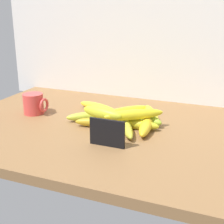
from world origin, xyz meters
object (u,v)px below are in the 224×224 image
banana_7 (112,116)px  banana_9 (137,124)px  chalkboard_sign (107,134)px  banana_3 (98,107)px  banana_4 (103,122)px  banana_8 (146,126)px  banana_5 (152,114)px  banana_1 (126,111)px  banana_11 (102,113)px  banana_10 (134,115)px  banana_2 (92,116)px  banana_6 (126,126)px  banana_0 (143,118)px  coffee_mug (34,104)px

banana_7 → banana_9: size_ratio=1.09×
chalkboard_sign → banana_3: chalkboard_sign is taller
banana_4 → banana_8: 14.94cm
chalkboard_sign → banana_4: chalkboard_sign is taller
banana_4 → banana_9: bearing=12.2°
banana_5 → banana_9: same height
banana_1 → banana_4: 14.64cm
banana_9 → chalkboard_sign: bearing=-102.9°
banana_7 → banana_9: bearing=-19.3°
banana_11 → banana_10: bearing=17.0°
banana_2 → banana_10: size_ratio=0.89×
banana_11 → banana_1: bearing=79.4°
banana_6 → banana_8: bearing=23.7°
banana_4 → banana_7: size_ratio=1.16×
banana_0 → banana_8: size_ratio=0.88×
banana_6 → banana_7: 10.35cm
banana_11 → banana_8: bearing=12.5°
banana_7 → banana_8: size_ratio=0.93×
banana_0 → banana_11: (-11.66, -9.64, 3.52)cm
banana_5 → banana_4: bearing=-131.7°
banana_7 → banana_4: bearing=-98.4°
coffee_mug → banana_3: bearing=28.3°
banana_3 → banana_11: size_ratio=1.25×
chalkboard_sign → banana_5: (5.59, 28.68, -2.15)cm
chalkboard_sign → banana_8: size_ratio=0.61×
chalkboard_sign → banana_8: chalkboard_sign is taller
chalkboard_sign → coffee_mug: (-37.76, 17.07, 0.08)cm
banana_3 → banana_4: bearing=-59.7°
banana_8 → banana_0: bearing=115.4°
banana_5 → banana_7: bearing=-144.7°
banana_0 → banana_9: banana_0 is taller
banana_10 → banana_1: bearing=120.8°
banana_6 → banana_11: size_ratio=1.32×
banana_3 → banana_9: size_ratio=1.24×
chalkboard_sign → banana_11: (-7.37, 12.64, 1.72)cm
banana_3 → banana_10: size_ratio=0.94×
chalkboard_sign → banana_9: size_ratio=0.71×
coffee_mug → banana_4: (30.26, -3.07, -2.20)cm
banana_4 → banana_10: banana_10 is taller
coffee_mug → banana_4: bearing=-5.8°
banana_0 → banana_2: size_ratio=0.86×
chalkboard_sign → banana_6: bearing=85.1°
banana_1 → banana_11: size_ratio=1.33×
banana_3 → banana_5: 21.67cm
banana_0 → banana_10: 7.34cm
banana_1 → banana_6: size_ratio=1.01×
coffee_mug → banana_7: coffee_mug is taller
banana_0 → banana_2: (-18.09, -4.09, -0.33)cm
banana_0 → banana_3: size_ratio=0.82×
banana_5 → banana_11: 20.98cm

